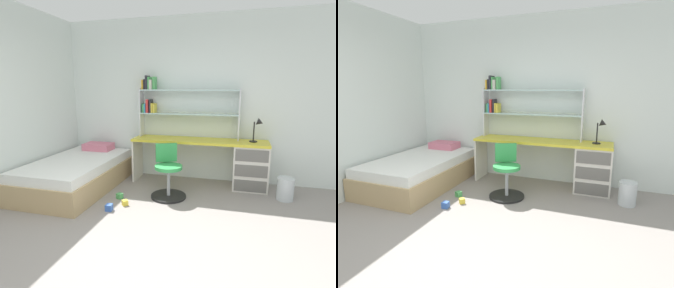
% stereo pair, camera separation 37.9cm
% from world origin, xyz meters
% --- Properties ---
extents(ground_plane, '(5.57, 6.52, 0.02)m').
position_xyz_m(ground_plane, '(0.00, 0.00, -0.01)').
color(ground_plane, gray).
extents(room_shell, '(5.57, 6.52, 2.75)m').
position_xyz_m(room_shell, '(-1.25, 1.29, 1.38)').
color(room_shell, silver).
rests_on(room_shell, ground_plane).
extents(desk, '(2.19, 0.51, 0.75)m').
position_xyz_m(desk, '(0.75, 2.48, 0.43)').
color(desk, gold).
rests_on(desk, ground_plane).
extents(bookshelf_hutch, '(1.68, 0.22, 1.03)m').
position_xyz_m(bookshelf_hutch, '(-0.29, 2.62, 1.35)').
color(bookshelf_hutch, silver).
rests_on(bookshelf_hutch, desk).
extents(desk_lamp, '(0.20, 0.17, 0.38)m').
position_xyz_m(desk_lamp, '(1.06, 2.48, 1.01)').
color(desk_lamp, black).
rests_on(desk_lamp, desk).
extents(swivel_chair, '(0.52, 0.52, 0.77)m').
position_xyz_m(swivel_chair, '(-0.19, 1.82, 0.30)').
color(swivel_chair, black).
rests_on(swivel_chair, ground_plane).
extents(bed_platform, '(1.14, 1.92, 0.59)m').
position_xyz_m(bed_platform, '(-1.69, 1.80, 0.24)').
color(bed_platform, tan).
rests_on(bed_platform, ground_plane).
extents(waste_bin, '(0.23, 0.23, 0.33)m').
position_xyz_m(waste_bin, '(1.46, 2.13, 0.16)').
color(waste_bin, silver).
rests_on(waste_bin, ground_plane).
extents(toy_block_blue_0, '(0.09, 0.09, 0.08)m').
position_xyz_m(toy_block_blue_0, '(-0.82, 1.15, 0.04)').
color(toy_block_blue_0, '#3860B7').
rests_on(toy_block_blue_0, ground_plane).
extents(toy_block_green_1, '(0.10, 0.10, 0.08)m').
position_xyz_m(toy_block_green_1, '(-0.85, 1.56, 0.04)').
color(toy_block_green_1, '#479E51').
rests_on(toy_block_green_1, ground_plane).
extents(toy_block_yellow_2, '(0.10, 0.10, 0.07)m').
position_xyz_m(toy_block_yellow_2, '(-0.68, 1.36, 0.04)').
color(toy_block_yellow_2, gold).
rests_on(toy_block_yellow_2, ground_plane).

